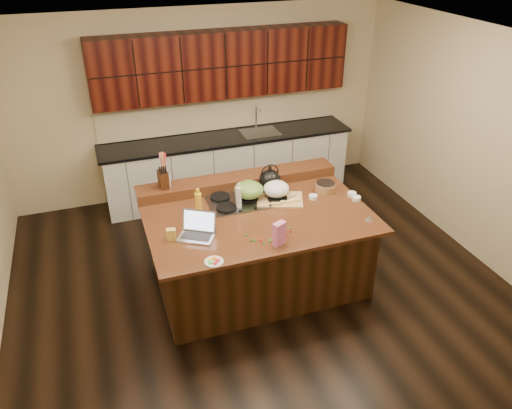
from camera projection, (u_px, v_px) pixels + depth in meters
name	position (u px, v px, depth m)	size (l,w,h in m)	color
room	(258.00, 177.00, 5.17)	(5.52, 5.02, 2.72)	black
island	(257.00, 248.00, 5.61)	(2.40, 1.60, 0.92)	black
back_ledge	(238.00, 180.00, 5.93)	(2.40, 0.30, 0.12)	black
cooktop	(249.00, 199.00, 5.62)	(0.92, 0.52, 0.05)	gray
back_counter	(227.00, 132.00, 7.27)	(3.70, 0.66, 2.40)	silver
kettle	(270.00, 179.00, 5.75)	(0.25, 0.25, 0.22)	black
green_bowl	(249.00, 190.00, 5.56)	(0.33, 0.33, 0.18)	olive
laptop	(198.00, 229.00, 4.98)	(0.44, 0.41, 0.24)	#B7B7BC
oil_bottle	(199.00, 205.00, 5.27)	(0.07, 0.07, 0.27)	gold
vinegar_bottle	(239.00, 198.00, 5.42)	(0.06, 0.06, 0.25)	silver
wooden_tray	(277.00, 191.00, 5.62)	(0.60, 0.52, 0.21)	tan
ramekin_a	(313.00, 197.00, 5.65)	(0.10, 0.10, 0.04)	white
ramekin_b	(356.00, 198.00, 5.62)	(0.10, 0.10, 0.04)	white
ramekin_c	(352.00, 194.00, 5.71)	(0.10, 0.10, 0.04)	white
strainer_bowl	(325.00, 188.00, 5.80)	(0.24, 0.24, 0.09)	#996B3F
kitchen_timer	(369.00, 217.00, 5.24)	(0.08, 0.08, 0.07)	silver
pink_bag	(279.00, 234.00, 4.81)	(0.13, 0.07, 0.24)	pink
candy_plate	(214.00, 262.00, 4.61)	(0.18, 0.18, 0.01)	white
package_box	(171.00, 235.00, 4.90)	(0.09, 0.06, 0.12)	gold
utensil_crock	(165.00, 181.00, 5.62)	(0.12, 0.12, 0.14)	white
knife_block	(163.00, 179.00, 5.60)	(0.10, 0.16, 0.20)	black
gumdrop_0	(262.00, 242.00, 4.88)	(0.02, 0.02, 0.02)	red
gumdrop_1	(270.00, 239.00, 4.92)	(0.02, 0.02, 0.02)	#198C26
gumdrop_2	(276.00, 242.00, 4.88)	(0.02, 0.02, 0.02)	red
gumdrop_3	(291.00, 228.00, 5.11)	(0.02, 0.02, 0.02)	#198C26
gumdrop_4	(262.00, 241.00, 4.90)	(0.02, 0.02, 0.02)	red
gumdrop_5	(264.00, 243.00, 4.87)	(0.02, 0.02, 0.02)	#198C26
gumdrop_6	(287.00, 234.00, 5.00)	(0.02, 0.02, 0.02)	red
gumdrop_7	(251.00, 240.00, 4.91)	(0.02, 0.02, 0.02)	#198C26
gumdrop_8	(259.00, 240.00, 4.92)	(0.02, 0.02, 0.02)	red
gumdrop_9	(246.00, 235.00, 4.99)	(0.02, 0.02, 0.02)	#198C26
gumdrop_10	(290.00, 231.00, 5.05)	(0.02, 0.02, 0.02)	red
gumdrop_11	(270.00, 241.00, 4.89)	(0.02, 0.02, 0.02)	#198C26
gumdrop_12	(275.00, 238.00, 4.95)	(0.02, 0.02, 0.02)	red
gumdrop_13	(255.00, 241.00, 4.90)	(0.02, 0.02, 0.02)	#198C26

